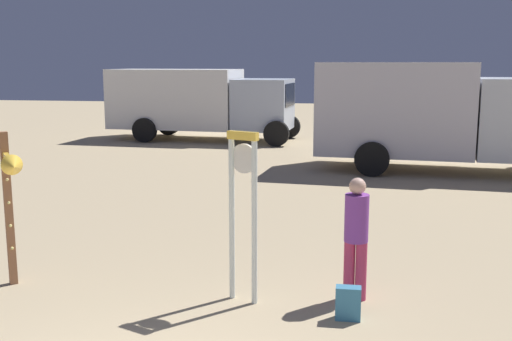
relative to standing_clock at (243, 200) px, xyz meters
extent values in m
cylinder|color=white|center=(-0.15, 0.06, -0.27)|extent=(0.07, 0.07, 2.01)
cylinder|color=white|center=(0.15, -0.07, -0.27)|extent=(0.07, 0.07, 2.01)
cube|color=yellow|center=(0.00, -0.01, 0.79)|extent=(0.41, 0.24, 0.10)
cylinder|color=white|center=(0.01, 0.02, 0.51)|extent=(0.35, 0.18, 0.36)
cube|color=black|center=(0.02, 0.05, 0.51)|extent=(0.06, 0.04, 0.08)
cube|color=black|center=(0.02, 0.05, 0.51)|extent=(0.10, 0.05, 0.12)
cube|color=#9A6544|center=(-3.15, 0.08, -0.25)|extent=(0.14, 0.14, 2.04)
cube|color=yellow|center=(-2.92, -0.21, 0.44)|extent=(0.44, 0.54, 0.14)
cone|color=yellow|center=(-2.67, -0.54, 0.44)|extent=(0.33, 0.33, 0.25)
sphere|color=#FFF185|center=(-3.10, 0.02, -0.76)|extent=(0.04, 0.04, 0.04)
sphere|color=#FDEB87|center=(-3.10, 0.02, -0.46)|extent=(0.04, 0.04, 0.04)
sphere|color=#FBE685|center=(-3.10, 0.02, -0.15)|extent=(0.04, 0.04, 0.04)
sphere|color=#F9E084|center=(-3.10, 0.02, 0.16)|extent=(0.04, 0.04, 0.04)
sphere|color=#FFE692|center=(-3.10, 0.02, 0.46)|extent=(0.04, 0.04, 0.04)
cylinder|color=#BB345C|center=(1.44, 0.25, -0.90)|extent=(0.14, 0.14, 0.75)
cylinder|color=#BB345C|center=(1.29, 0.28, -0.90)|extent=(0.14, 0.14, 0.75)
cylinder|color=purple|center=(1.36, 0.27, -0.23)|extent=(0.30, 0.30, 0.59)
sphere|color=#D5A68F|center=(1.36, 0.27, 0.17)|extent=(0.21, 0.21, 0.21)
cube|color=teal|center=(1.29, -0.38, -1.08)|extent=(0.29, 0.16, 0.39)
cube|color=teal|center=(1.29, -0.28, -1.14)|extent=(0.20, 0.04, 0.17)
cube|color=silver|center=(2.36, 10.01, 0.41)|extent=(4.29, 2.75, 2.47)
cylinder|color=black|center=(1.75, 8.86, -0.82)|extent=(0.92, 0.34, 0.90)
cylinder|color=black|center=(1.99, 11.26, -0.82)|extent=(0.92, 0.34, 0.90)
cube|color=silver|center=(-5.50, 15.64, 0.28)|extent=(4.92, 2.71, 2.21)
cube|color=#B2BDD1|center=(-2.09, 15.41, 0.11)|extent=(2.12, 2.40, 1.86)
cube|color=black|center=(-1.09, 15.34, 0.48)|extent=(0.16, 1.91, 0.82)
cylinder|color=black|center=(-1.43, 14.14, -0.82)|extent=(0.91, 0.31, 0.90)
cylinder|color=black|center=(-1.27, 16.57, -0.82)|extent=(0.91, 0.31, 0.90)
cylinder|color=black|center=(-6.38, 14.48, -0.82)|extent=(0.91, 0.31, 0.90)
cylinder|color=black|center=(-6.21, 16.90, -0.82)|extent=(0.91, 0.31, 0.90)
camera|label=1|loc=(1.33, -7.15, 1.65)|focal=43.19mm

